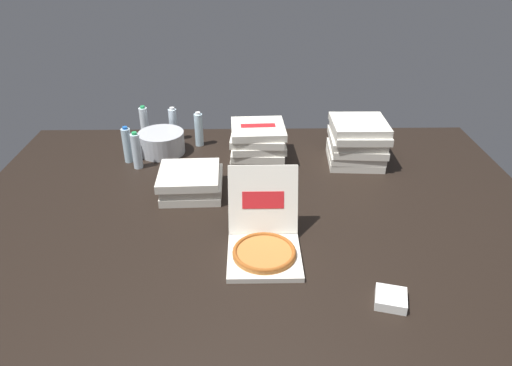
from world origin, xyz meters
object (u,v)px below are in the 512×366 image
pizza_stack_center_near (258,142)px  water_bottle_0 (173,124)px  pizza_stack_center_far (191,182)px  pizza_stack_left_mid (357,142)px  water_bottle_3 (137,151)px  water_bottle_2 (199,129)px  open_pizza_box (264,238)px  water_bottle_1 (144,123)px  ice_bucket (162,143)px  napkin_pile (391,299)px  water_bottle_4 (127,145)px

pizza_stack_center_near → water_bottle_0: water_bottle_0 is taller
pizza_stack_center_far → pizza_stack_left_mid: pizza_stack_left_mid is taller
pizza_stack_left_mid → water_bottle_3: size_ratio=1.54×
pizza_stack_center_far → water_bottle_2: water_bottle_2 is taller
open_pizza_box → water_bottle_1: 1.59m
pizza_stack_center_far → water_bottle_0: 0.79m
water_bottle_3 → pizza_stack_center_near: bearing=8.6°
open_pizza_box → water_bottle_0: size_ratio=1.91×
water_bottle_1 → pizza_stack_left_mid: bearing=-15.8°
water_bottle_0 → water_bottle_3: bearing=-111.4°
pizza_stack_left_mid → pizza_stack_center_near: (-0.64, 0.06, -0.02)m
ice_bucket → napkin_pile: ice_bucket is taller
water_bottle_1 → water_bottle_4: 0.38m
pizza_stack_left_mid → pizza_stack_center_near: bearing=175.0°
water_bottle_1 → water_bottle_2: bearing=-17.6°
water_bottle_3 → ice_bucket: bearing=61.6°
water_bottle_1 → napkin_pile: water_bottle_1 is taller
open_pizza_box → water_bottle_2: open_pizza_box is taller
pizza_stack_left_mid → pizza_stack_center_far: bearing=-159.7°
open_pizza_box → napkin_pile: bearing=-35.3°
open_pizza_box → water_bottle_2: size_ratio=1.91×
pizza_stack_center_near → pizza_stack_left_mid: bearing=-5.0°
water_bottle_0 → water_bottle_3: (-0.17, -0.44, 0.00)m
water_bottle_2 → napkin_pile: (0.93, -1.59, -0.10)m
water_bottle_1 → napkin_pile: 2.18m
pizza_stack_center_near → water_bottle_0: size_ratio=1.49×
pizza_stack_center_far → water_bottle_4: bearing=137.6°
pizza_stack_left_mid → water_bottle_2: size_ratio=1.54×
water_bottle_3 → pizza_stack_center_far: bearing=-40.8°
pizza_stack_left_mid → pizza_stack_center_near: 0.64m
water_bottle_1 → water_bottle_3: 0.47m
water_bottle_2 → pizza_stack_center_far: bearing=-89.0°
water_bottle_2 → water_bottle_3: 0.50m
pizza_stack_center_far → water_bottle_4: water_bottle_4 is taller
pizza_stack_left_mid → ice_bucket: pizza_stack_left_mid is taller
water_bottle_2 → open_pizza_box: bearing=-71.3°
pizza_stack_center_near → water_bottle_1: size_ratio=1.49×
ice_bucket → water_bottle_2: bearing=26.4°
pizza_stack_left_mid → water_bottle_1: 1.51m
pizza_stack_left_mid → ice_bucket: bearing=172.9°
open_pizza_box → pizza_stack_center_far: size_ratio=1.27×
water_bottle_1 → napkin_pile: (1.33, -1.72, -0.10)m
water_bottle_2 → water_bottle_3: bearing=-136.7°
open_pizza_box → pizza_stack_center_near: open_pizza_box is taller
pizza_stack_center_near → napkin_pile: 1.47m
pizza_stack_left_mid → pizza_stack_center_near: pizza_stack_left_mid is taller
napkin_pile → water_bottle_1: bearing=127.8°
pizza_stack_center_far → pizza_stack_left_mid: bearing=20.3°
water_bottle_1 → water_bottle_4: bearing=-95.6°
pizza_stack_center_far → pizza_stack_left_mid: 1.11m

